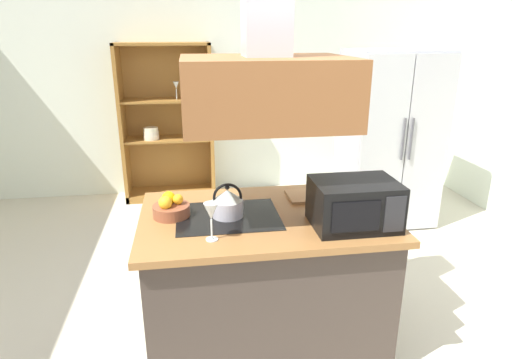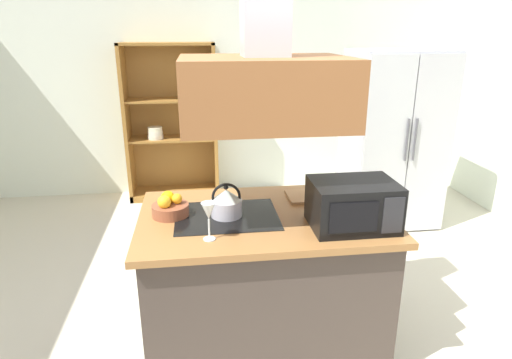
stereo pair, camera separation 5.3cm
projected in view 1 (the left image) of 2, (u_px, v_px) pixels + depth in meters
name	position (u px, v px, depth m)	size (l,w,h in m)	color
ground_plane	(251.00, 337.00, 2.91)	(7.80, 7.80, 0.00)	beige
wall_back	(216.00, 82.00, 5.28)	(6.00, 0.12, 2.70)	silver
kitchen_island	(264.00, 280.00, 2.75)	(1.47, 0.96, 0.90)	#40352E
range_hood	(266.00, 69.00, 2.33)	(0.90, 0.70, 1.25)	brown
refrigerator	(389.00, 139.00, 4.50)	(0.90, 0.77, 1.76)	#B0B1BB
dish_cabinet	(168.00, 132.00, 5.17)	(1.05, 0.40, 1.81)	olive
kettle	(228.00, 203.00, 2.54)	(0.18, 0.18, 0.20)	silver
cutting_board	(313.00, 195.00, 2.87)	(0.34, 0.24, 0.02)	#AC7E4E
microwave	(354.00, 204.00, 2.41)	(0.46, 0.35, 0.26)	black
wine_glass_on_counter	(211.00, 213.00, 2.24)	(0.08, 0.08, 0.21)	silver
fruit_bowl	(171.00, 208.00, 2.56)	(0.22, 0.22, 0.14)	brown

